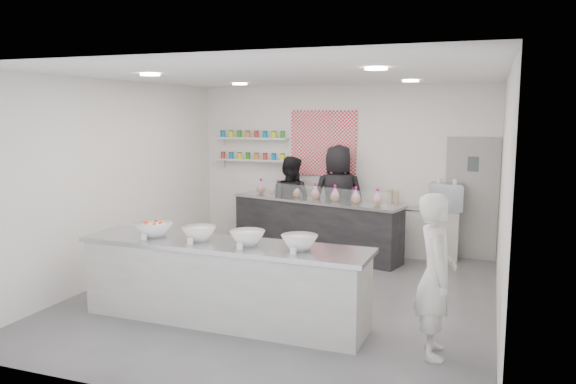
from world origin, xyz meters
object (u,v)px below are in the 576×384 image
at_px(prep_counter, 224,282).
at_px(staff_right, 338,199).
at_px(back_bar, 315,227).
at_px(espresso_ledge, 424,233).
at_px(espresso_machine, 446,197).
at_px(woman_prep, 436,275).
at_px(staff_left, 290,203).

bearing_deg(prep_counter, staff_right, 84.49).
xyz_separation_m(back_bar, espresso_ledge, (1.85, 0.46, -0.07)).
bearing_deg(espresso_ledge, espresso_machine, 0.00).
bearing_deg(staff_right, woman_prep, 100.93).
bearing_deg(staff_right, back_bar, 22.23).
relative_size(prep_counter, staff_right, 1.84).
bearing_deg(back_bar, prep_counter, -76.92).
relative_size(espresso_machine, staff_right, 0.29).
height_order(prep_counter, back_bar, back_bar).
height_order(prep_counter, espresso_ledge, prep_counter).
distance_m(espresso_ledge, staff_right, 1.61).
relative_size(back_bar, staff_right, 1.65).
xyz_separation_m(back_bar, espresso_machine, (2.20, 0.46, 0.58)).
distance_m(prep_counter, back_bar, 3.44).
relative_size(prep_counter, espresso_machine, 6.26).
xyz_separation_m(prep_counter, back_bar, (0.08, 3.44, 0.01)).
xyz_separation_m(prep_counter, espresso_machine, (2.28, 3.91, 0.59)).
relative_size(staff_left, staff_right, 0.88).
xyz_separation_m(espresso_machine, staff_left, (-2.76, -0.21, -0.22)).
relative_size(prep_counter, woman_prep, 2.09).
height_order(prep_counter, staff_right, staff_right).
distance_m(prep_counter, espresso_ledge, 4.36).
distance_m(prep_counter, staff_left, 3.74).
height_order(espresso_machine, staff_right, staff_right).
height_order(prep_counter, espresso_machine, espresso_machine).
height_order(prep_counter, woman_prep, woman_prep).
bearing_deg(staff_right, prep_counter, 66.08).
bearing_deg(staff_right, espresso_ledge, 169.37).
distance_m(prep_counter, espresso_machine, 4.56).
distance_m(espresso_machine, staff_left, 2.78).
distance_m(back_bar, espresso_machine, 2.32).
bearing_deg(prep_counter, back_bar, 89.63).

